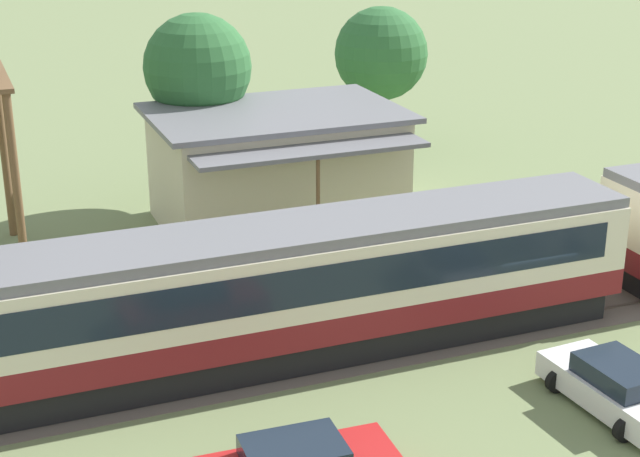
% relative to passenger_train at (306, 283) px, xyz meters
% --- Properties ---
extents(ground_plane, '(600.00, 600.00, 0.00)m').
position_rel_passenger_train_xyz_m(ground_plane, '(6.62, -0.36, -2.18)').
color(ground_plane, '#707F51').
extents(passenger_train, '(62.35, 3.06, 3.93)m').
position_rel_passenger_train_xyz_m(passenger_train, '(0.00, 0.00, 0.00)').
color(passenger_train, maroon).
rests_on(passenger_train, ground_plane).
extents(railway_track, '(105.05, 3.60, 0.04)m').
position_rel_passenger_train_xyz_m(railway_track, '(-4.37, 0.00, -2.18)').
color(railway_track, '#665B51').
rests_on(railway_track, ground_plane).
extents(station_building, '(9.42, 7.78, 4.50)m').
position_rel_passenger_train_xyz_m(station_building, '(2.80, 10.55, 0.09)').
color(station_building, beige).
rests_on(station_building, ground_plane).
extents(parked_car_white, '(2.35, 4.33, 1.36)m').
position_rel_passenger_train_xyz_m(parked_car_white, '(6.23, -5.80, -1.54)').
color(parked_car_white, white).
rests_on(parked_car_white, ground_plane).
extents(yard_tree_1, '(4.27, 4.27, 7.79)m').
position_rel_passenger_train_xyz_m(yard_tree_1, '(0.75, 13.93, 3.46)').
color(yard_tree_1, brown).
rests_on(yard_tree_1, ground_plane).
extents(yard_tree_2, '(4.47, 4.47, 6.92)m').
position_rel_passenger_train_xyz_m(yard_tree_2, '(11.03, 18.88, 2.49)').
color(yard_tree_2, '#4C3823').
rests_on(yard_tree_2, ground_plane).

